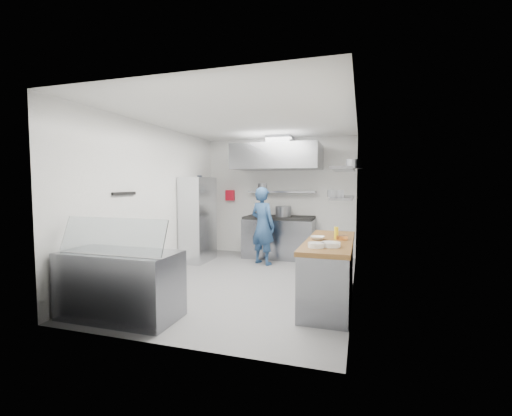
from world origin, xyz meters
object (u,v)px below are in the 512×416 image
(gas_range, at_px, (279,238))
(display_case, at_px, (120,285))
(chef, at_px, (263,226))
(wire_rack, at_px, (198,219))

(gas_range, xyz_separation_m, display_case, (-1.10, -4.10, -0.03))
(chef, xyz_separation_m, wire_rack, (-1.44, -0.14, 0.11))
(chef, relative_size, wire_rack, 0.89)
(gas_range, xyz_separation_m, chef, (-0.19, -0.74, 0.37))
(wire_rack, height_order, display_case, wire_rack)
(display_case, bearing_deg, gas_range, 74.98)
(chef, bearing_deg, display_case, 99.27)
(chef, bearing_deg, wire_rack, 30.00)
(display_case, bearing_deg, chef, 74.81)
(wire_rack, bearing_deg, display_case, -80.66)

